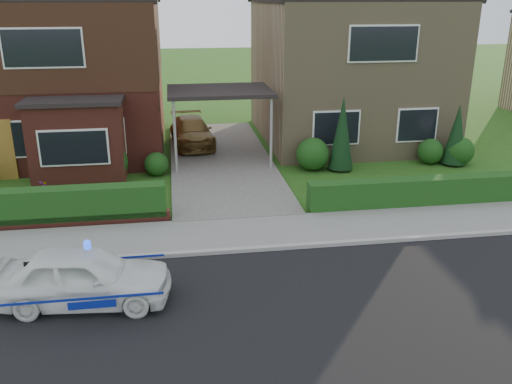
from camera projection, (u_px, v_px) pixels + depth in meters
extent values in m
plane|color=#245215|center=(272.00, 320.00, 10.62)|extent=(120.00, 120.00, 0.00)
cube|color=black|center=(272.00, 320.00, 10.62)|extent=(60.00, 6.00, 0.02)
cube|color=#9E9993|center=(250.00, 250.00, 13.44)|extent=(60.00, 0.16, 0.12)
cube|color=slate|center=(245.00, 233.00, 14.41)|extent=(60.00, 2.00, 0.10)
cube|color=#666059|center=(221.00, 160.00, 20.82)|extent=(3.80, 12.00, 0.12)
cube|color=maroon|center=(69.00, 78.00, 21.82)|extent=(7.20, 8.00, 5.80)
cube|color=white|center=(6.00, 140.00, 18.37)|extent=(1.80, 0.08, 1.30)
cube|color=white|center=(102.00, 136.00, 18.82)|extent=(1.60, 0.08, 1.30)
cube|color=white|center=(43.00, 48.00, 17.57)|extent=(2.60, 0.08, 1.30)
cube|color=black|center=(65.00, 40.00, 21.33)|extent=(7.26, 8.06, 2.90)
cube|color=maroon|center=(78.00, 143.00, 18.10)|extent=(3.00, 1.40, 2.70)
cube|color=black|center=(73.00, 101.00, 17.62)|extent=(3.20, 1.60, 0.14)
cube|color=#99825E|center=(346.00, 72.00, 23.47)|extent=(7.20, 8.00, 5.80)
cube|color=white|center=(336.00, 128.00, 20.02)|extent=(1.80, 0.08, 1.30)
cube|color=white|center=(417.00, 125.00, 20.47)|extent=(1.60, 0.08, 1.30)
cube|color=white|center=(383.00, 44.00, 19.23)|extent=(2.60, 0.08, 1.30)
cube|color=black|center=(219.00, 91.00, 19.93)|extent=(3.80, 3.00, 0.14)
cylinder|color=gray|center=(175.00, 138.00, 18.84)|extent=(0.10, 0.10, 2.70)
cylinder|color=gray|center=(271.00, 134.00, 19.33)|extent=(0.10, 0.10, 2.70)
cube|color=maroon|center=(27.00, 224.00, 14.66)|extent=(7.70, 0.25, 0.36)
cube|color=#183210|center=(29.00, 228.00, 14.86)|extent=(7.50, 0.55, 0.90)
cube|color=#183210|center=(428.00, 206.00, 16.42)|extent=(7.50, 0.55, 0.80)
sphere|color=#183210|center=(108.00, 162.00, 18.47)|extent=(1.32, 1.32, 1.32)
sphere|color=#183210|center=(156.00, 164.00, 19.06)|extent=(0.84, 0.84, 0.84)
sphere|color=#183210|center=(313.00, 154.00, 19.61)|extent=(1.20, 1.20, 1.20)
sphere|color=#183210|center=(430.00, 151.00, 20.40)|extent=(0.96, 0.96, 0.96)
sphere|color=#183210|center=(459.00, 151.00, 20.24)|extent=(1.08, 1.08, 1.08)
cone|color=black|center=(342.00, 136.00, 19.33)|extent=(0.90, 0.90, 2.60)
cone|color=black|center=(456.00, 136.00, 20.02)|extent=(0.90, 0.90, 2.20)
imported|color=white|center=(83.00, 277.00, 11.00)|extent=(1.77, 3.67, 1.21)
sphere|color=#193FF2|center=(88.00, 246.00, 10.79)|extent=(0.17, 0.17, 0.17)
cube|color=navy|center=(78.00, 297.00, 10.35)|extent=(3.27, 0.02, 0.05)
cube|color=navy|center=(88.00, 263.00, 11.69)|extent=(3.27, 0.02, 0.05)
ellipsoid|color=black|center=(29.00, 272.00, 10.68)|extent=(0.22, 0.17, 0.21)
sphere|color=white|center=(29.00, 274.00, 10.63)|extent=(0.11, 0.11, 0.11)
sphere|color=black|center=(28.00, 266.00, 10.62)|extent=(0.13, 0.13, 0.13)
cone|color=black|center=(26.00, 263.00, 10.60)|extent=(0.04, 0.04, 0.05)
cone|color=black|center=(30.00, 263.00, 10.61)|extent=(0.04, 0.04, 0.05)
imported|color=brown|center=(192.00, 132.00, 22.54)|extent=(1.90, 3.97, 1.12)
imported|color=gray|center=(45.00, 192.00, 16.50)|extent=(0.48, 0.48, 0.70)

